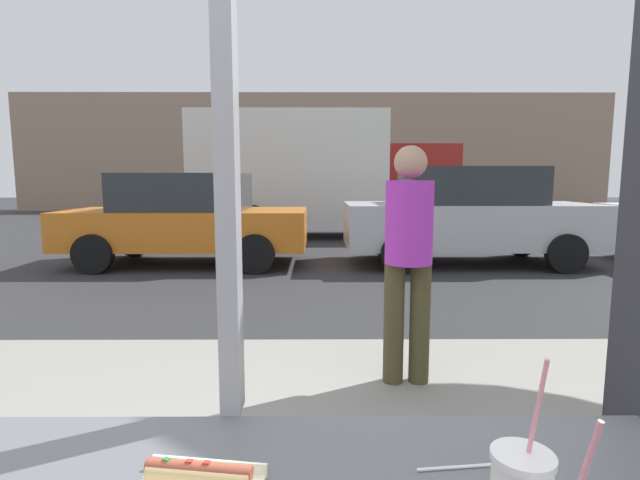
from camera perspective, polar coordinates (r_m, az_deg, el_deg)
ground_plane at (r=9.20m, az=-1.65°, el=-2.14°), size 60.00×60.00×0.00m
sidewalk_strip at (r=3.05m, az=-4.64°, el=-21.30°), size 16.00×2.80×0.10m
window_wall at (r=1.22m, az=-11.43°, el=23.36°), size 2.82×0.20×2.90m
building_facade_far at (r=23.28m, az=-0.85°, el=10.33°), size 28.00×1.20×5.47m
hotdog_tray_near at (r=1.03m, az=-14.26°, el=-25.67°), size 0.25×0.13×0.05m
loose_straw at (r=1.11m, az=16.63°, el=-24.52°), size 0.19×0.03×0.01m
parked_car_orange at (r=8.76m, az=-15.62°, el=2.53°), size 4.17×1.94×1.61m
parked_car_silver at (r=8.85m, az=17.23°, el=2.85°), size 4.31×1.92×1.72m
box_truck at (r=12.55m, az=-0.52°, el=8.17°), size 6.64×2.44×3.17m
pedestrian at (r=3.29m, az=10.52°, el=-1.16°), size 0.32×0.32×1.63m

